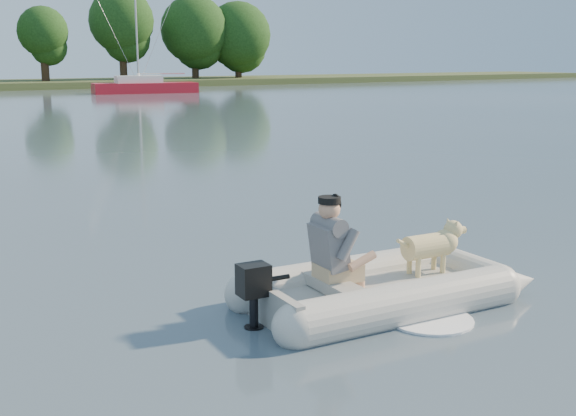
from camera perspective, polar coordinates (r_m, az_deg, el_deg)
water at (r=8.32m, az=6.37°, el=-7.52°), size 160.00×160.00×0.00m
dinghy at (r=8.22m, az=7.68°, el=-3.49°), size 4.63×3.11×1.38m
man at (r=7.83m, az=3.38°, el=-2.78°), size 0.76×0.66×1.07m
dog at (r=8.66m, az=10.90°, el=-3.31°), size 0.94×0.38×0.62m
outboard_motor at (r=7.48m, az=-2.73°, el=-7.20°), size 0.43×0.31×0.78m
sailboat at (r=56.91m, az=-11.30°, el=9.37°), size 8.08×3.56×10.73m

